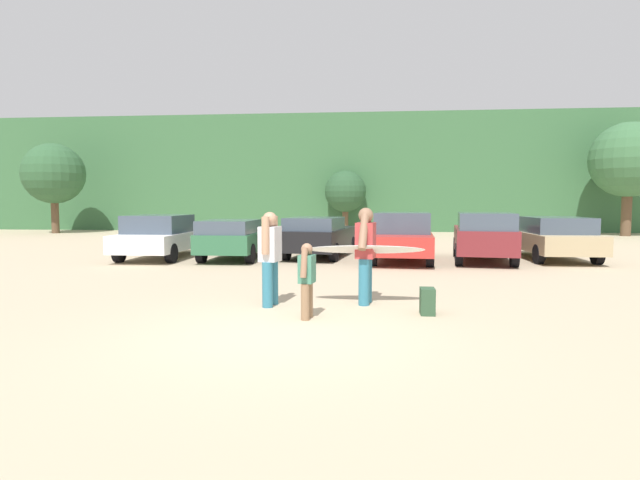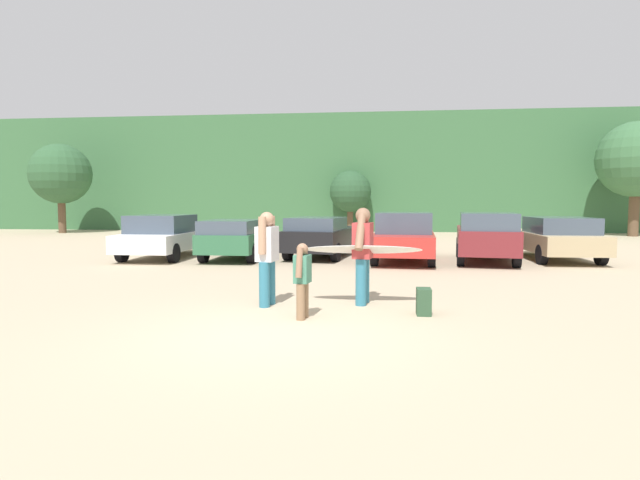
% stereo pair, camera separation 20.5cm
% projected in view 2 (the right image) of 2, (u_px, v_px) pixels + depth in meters
% --- Properties ---
extents(ground_plane, '(120.00, 120.00, 0.00)m').
position_uv_depth(ground_plane, '(276.00, 334.00, 7.50)').
color(ground_plane, tan).
extents(hillside_ridge, '(108.00, 12.00, 7.41)m').
position_uv_depth(hillside_ridge, '(360.00, 177.00, 38.20)').
color(hillside_ridge, '#38663D').
rests_on(hillside_ridge, ground_plane).
extents(tree_center_left, '(3.55, 3.55, 5.31)m').
position_uv_depth(tree_center_left, '(60.00, 174.00, 30.88)').
color(tree_center_left, brown).
rests_on(tree_center_left, ground_plane).
extents(tree_far_left, '(2.52, 2.52, 3.76)m').
position_uv_depth(tree_far_left, '(350.00, 192.00, 31.55)').
color(tree_far_left, brown).
rests_on(tree_far_left, ground_plane).
extents(tree_center_right, '(4.07, 4.07, 6.19)m').
position_uv_depth(tree_center_right, '(636.00, 160.00, 27.86)').
color(tree_center_right, brown).
rests_on(tree_center_right, ground_plane).
extents(parked_car_white, '(1.92, 4.56, 1.45)m').
position_uv_depth(parked_car_white, '(165.00, 236.00, 17.53)').
color(parked_car_white, white).
rests_on(parked_car_white, ground_plane).
extents(parked_car_forest_green, '(1.78, 4.13, 1.31)m').
position_uv_depth(parked_car_forest_green, '(238.00, 238.00, 17.11)').
color(parked_car_forest_green, '#2D6642').
rests_on(parked_car_forest_green, ground_plane).
extents(parked_car_black, '(2.39, 4.59, 1.38)m').
position_uv_depth(parked_car_black, '(322.00, 236.00, 17.74)').
color(parked_car_black, black).
rests_on(parked_car_black, ground_plane).
extents(parked_car_red, '(2.15, 4.56, 1.55)m').
position_uv_depth(parked_car_red, '(404.00, 237.00, 16.48)').
color(parked_car_red, '#B72D28').
rests_on(parked_car_red, ground_plane).
extents(parked_car_maroon, '(2.23, 4.14, 1.56)m').
position_uv_depth(parked_car_maroon, '(486.00, 236.00, 16.10)').
color(parked_car_maroon, maroon).
rests_on(parked_car_maroon, ground_plane).
extents(parked_car_tan, '(1.99, 4.58, 1.40)m').
position_uv_depth(parked_car_tan, '(556.00, 238.00, 16.88)').
color(parked_car_tan, tan).
rests_on(parked_car_tan, ground_plane).
extents(person_adult, '(0.39, 0.86, 1.79)m').
position_uv_depth(person_adult, '(363.00, 250.00, 9.60)').
color(person_adult, teal).
rests_on(person_adult, ground_plane).
extents(person_child, '(0.27, 0.56, 1.24)m').
position_uv_depth(person_child, '(302.00, 276.00, 8.41)').
color(person_child, '#8C6B4C').
rests_on(person_child, ground_plane).
extents(person_companion, '(0.38, 0.63, 1.72)m').
position_uv_depth(person_companion, '(267.00, 253.00, 9.45)').
color(person_companion, teal).
rests_on(person_companion, ground_plane).
extents(surfboard_white, '(2.21, 0.67, 0.26)m').
position_uv_depth(surfboard_white, '(363.00, 250.00, 9.55)').
color(surfboard_white, white).
extents(backpack_dropped, '(0.24, 0.34, 0.45)m').
position_uv_depth(backpack_dropped, '(424.00, 302.00, 8.73)').
color(backpack_dropped, '#2D4C33').
rests_on(backpack_dropped, ground_plane).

